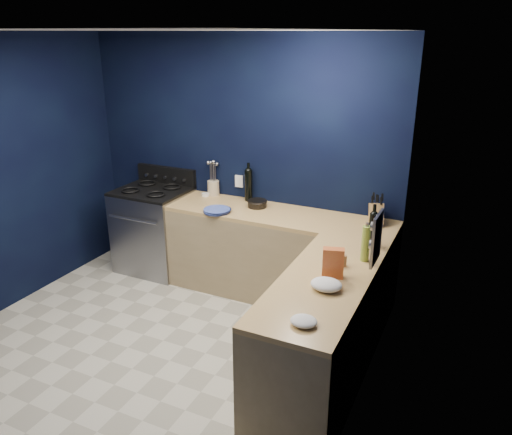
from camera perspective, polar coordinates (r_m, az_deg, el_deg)
The scene contains 27 objects.
floor at distance 4.52m, azimuth -12.22°, elevation -15.14°, with size 3.50×3.50×0.02m, color #BAB5A4.
ceiling at distance 3.70m, azimuth -15.43°, elevation 20.13°, with size 3.50×3.50×0.02m, color silver.
wall_back at distance 5.33m, azimuth -1.87°, elevation 6.51°, with size 3.50×0.02×2.60m, color black.
wall_right at distance 3.18m, azimuth 12.14°, elevation -3.92°, with size 0.02×3.50×2.60m, color black.
cab_back at distance 5.11m, azimuth 2.60°, elevation -4.53°, with size 2.30×0.63×0.86m, color #9B855F.
top_back at distance 4.94m, azimuth 2.68°, elevation 0.21°, with size 2.30×0.63×0.04m, color olive.
cab_right at distance 3.92m, azimuth 7.47°, elevation -13.18°, with size 0.63×1.67×0.86m, color #9B855F.
top_right at distance 3.69m, azimuth 7.79°, elevation -7.35°, with size 0.63×1.67×0.04m, color olive.
gas_range at distance 5.79m, azimuth -11.55°, elevation -1.49°, with size 0.76×0.66×0.92m, color gray.
oven_door at distance 5.57m, azimuth -13.44°, elevation -2.68°, with size 0.59×0.02×0.42m, color black.
cooktop at distance 5.64m, azimuth -11.89°, elevation 2.99°, with size 0.76×0.66×0.03m, color black.
backguard at distance 5.84m, azimuth -10.21°, elevation 4.79°, with size 0.76×0.06×0.20m, color black.
spice_panel at distance 3.73m, azimuth 13.66°, elevation -2.33°, with size 0.02×0.28×0.38m, color gray.
wall_outlet at distance 5.37m, azimuth -1.95°, elevation 4.18°, with size 0.09×0.02×0.13m, color white.
plate_stack at distance 4.98m, azimuth -4.51°, elevation 0.81°, with size 0.27×0.27×0.03m, color #3546A4.
ramekin at distance 5.48m, azimuth -5.81°, elevation 2.63°, with size 0.08×0.08×0.03m, color white.
utensil_crock at distance 5.50m, azimuth -4.90°, elevation 3.40°, with size 0.13×0.13×0.16m, color beige.
wine_bottle_back at distance 5.26m, azimuth -0.86°, elevation 3.68°, with size 0.08×0.08×0.33m, color black.
lemon_basket at distance 5.10m, azimuth 0.14°, elevation 1.60°, with size 0.19×0.19×0.07m, color black.
knife_block at distance 4.77m, azimuth 13.58°, elevation 0.41°, with size 0.11×0.18×0.20m, color olive.
wine_bottle_right at distance 4.24m, azimuth 13.22°, elevation -1.45°, with size 0.07×0.07×0.29m, color black.
oil_bottle at distance 3.97m, azimuth 12.44°, elevation -2.94°, with size 0.07×0.07×0.29m, color #86A335.
spice_jar_near at distance 3.89m, azimuth 10.06°, elevation -4.89°, with size 0.04×0.04×0.09m, color olive.
spice_jar_far at distance 3.85m, azimuth 9.02°, elevation -5.00°, with size 0.05×0.05×0.10m, color olive.
crouton_bag at distance 3.67m, azimuth 8.82°, elevation -5.17°, with size 0.15×0.07×0.23m, color red.
towel_front at distance 3.53m, azimuth 8.05°, elevation -7.61°, with size 0.22×0.19×0.08m, color white.
towel_end at distance 3.13m, azimuth 5.48°, elevation -11.72°, with size 0.17×0.15×0.05m, color white.
Camera 1 is at (2.36, -2.84, 2.59)m, focal length 34.93 mm.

